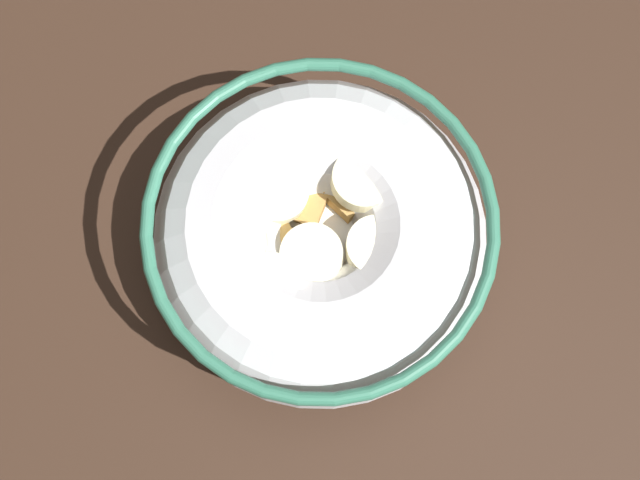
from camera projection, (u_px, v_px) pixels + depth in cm
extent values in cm
cube|color=#332116|center=(320.00, 260.00, 43.64)|extent=(91.00, 91.00, 2.00)
cylinder|color=silver|center=(320.00, 254.00, 42.39)|extent=(8.59, 8.59, 0.60)
torus|color=silver|center=(320.00, 239.00, 39.67)|extent=(15.62, 15.62, 6.22)
torus|color=#337259|center=(320.00, 223.00, 36.95)|extent=(15.75, 15.75, 0.60)
cylinder|color=white|center=(320.00, 238.00, 39.46)|extent=(11.89, 11.89, 0.40)
cube|color=#AD7F42|center=(306.00, 207.00, 39.24)|extent=(1.78, 1.71, 0.92)
cube|color=tan|center=(322.00, 173.00, 39.54)|extent=(2.08, 2.12, 0.86)
cube|color=#AD7F42|center=(406.00, 231.00, 38.78)|extent=(2.03, 1.98, 0.91)
cube|color=tan|center=(280.00, 244.00, 38.80)|extent=(2.27, 2.27, 0.73)
cube|color=#B78947|center=(312.00, 275.00, 38.32)|extent=(2.26, 2.26, 0.73)
cube|color=#B78947|center=(368.00, 314.00, 37.94)|extent=(2.33, 2.32, 0.91)
cube|color=tan|center=(419.00, 196.00, 39.49)|extent=(1.84, 1.77, 0.91)
cube|color=#AD7F42|center=(264.00, 184.00, 39.47)|extent=(1.81, 1.85, 0.85)
cube|color=#AD7F42|center=(384.00, 188.00, 39.55)|extent=(2.30, 2.31, 0.84)
cube|color=#AD7F42|center=(413.00, 286.00, 38.21)|extent=(2.30, 2.32, 0.91)
cube|color=#B78947|center=(217.00, 222.00, 39.16)|extent=(2.26, 2.26, 0.74)
cube|color=#B78947|center=(348.00, 198.00, 39.35)|extent=(2.23, 2.20, 0.91)
cube|color=#B78947|center=(229.00, 283.00, 38.28)|extent=(2.31, 2.30, 0.88)
cube|color=tan|center=(239.00, 166.00, 39.71)|extent=(1.74, 1.73, 0.75)
cube|color=#AD7F42|center=(296.00, 147.00, 39.80)|extent=(1.84, 1.86, 0.78)
cube|color=#B78947|center=(385.00, 258.00, 38.55)|extent=(1.83, 1.80, 0.79)
cube|color=#AD7F42|center=(247.00, 231.00, 38.89)|extent=(1.98, 1.91, 0.94)
cylinder|color=#F9EFC6|center=(278.00, 192.00, 38.41)|extent=(3.86, 3.89, 1.39)
cylinder|color=#F4EABC|center=(237.00, 245.00, 37.61)|extent=(3.67, 3.71, 1.17)
cylinder|color=#F9EFC6|center=(379.00, 241.00, 37.83)|extent=(3.62, 3.61, 1.16)
cylinder|color=beige|center=(362.00, 180.00, 38.14)|extent=(3.37, 3.39, 1.23)
cylinder|color=#F4EABC|center=(361.00, 317.00, 37.09)|extent=(3.63, 3.61, 1.13)
cylinder|color=#F4EABC|center=(293.00, 145.00, 39.11)|extent=(3.15, 3.14, 1.20)
cylinder|color=#F9EFC6|center=(318.00, 257.00, 37.79)|extent=(3.94, 3.95, 1.10)
cylinder|color=#F9EFC6|center=(270.00, 286.00, 36.90)|extent=(3.96, 3.91, 1.53)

